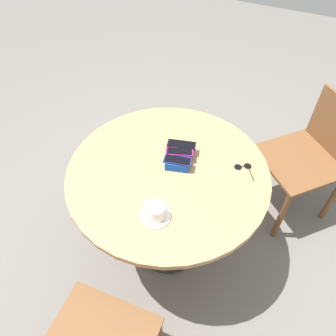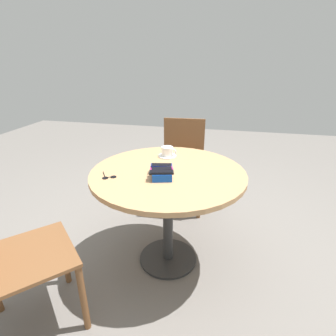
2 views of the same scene
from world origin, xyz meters
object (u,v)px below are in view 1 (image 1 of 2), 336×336
Objects in this scene: phone_magenta at (179,152)px; sunglasses at (244,168)px; phone_black at (181,145)px; coffee_cup at (155,211)px; round_table at (168,185)px; phone_box at (179,156)px; saucer at (156,216)px; chair_far_side at (308,158)px; phone_navy at (178,160)px.

sunglasses is (-0.08, 0.31, -0.05)m from phone_magenta.
coffee_cup reaches higher than phone_black.
phone_box reaches higher than round_table.
coffee_cup reaches higher than saucer.
phone_box is 0.91m from chair_far_side.
phone_black is 1.13× the size of saucer.
round_table is 8.74× the size of coffee_cup.
phone_black is at bearing -172.46° from coffee_cup.
phone_magenta and phone_navy have the same top height.
phone_black is 1.33× the size of sunglasses.
coffee_cup is 0.14× the size of chair_far_side.
phone_black is 0.89m from chair_far_side.
coffee_cup reaches higher than phone_navy.
phone_magenta is 0.18× the size of chair_far_side.
phone_box is at bearing 2.18° from phone_magenta.
phone_black is at bearing -172.15° from saucer.
sunglasses is (-0.44, 0.27, -0.04)m from coffee_cup.
sunglasses reaches higher than round_table.
saucer is (0.30, 0.03, -0.05)m from phone_navy.
saucer is at bearing 75.65° from coffee_cup.
phone_navy is at bearing 14.82° from phone_magenta.
round_table is at bearing -62.17° from sunglasses.
chair_far_side is at bearing 132.94° from phone_magenta.
chair_far_side reaches higher than phone_box.
phone_magenta is (0.05, 0.01, -0.00)m from phone_black.
round_table is 6.84× the size of phone_magenta.
coffee_cup is (0.36, 0.04, 0.02)m from phone_box.
phone_black is at bearing -84.91° from sunglasses.
phone_box is 0.24× the size of chair_far_side.
round_table is at bearing -10.99° from phone_box.
phone_navy is 0.30m from coffee_cup.
phone_black reaches higher than phone_box.
phone_box is 1.35× the size of phone_magenta.
phone_box is 0.06m from phone_black.
phone_black is at bearing -168.43° from phone_box.
sunglasses is at bearing 117.83° from round_table.
round_table is at bearing -2.81° from phone_black.
phone_navy is 0.33m from sunglasses.
phone_box is (-0.09, 0.02, 0.14)m from round_table.
phone_box is at bearing -164.42° from phone_navy.
coffee_cup is 1.15m from chair_far_side.
round_table is 1.22× the size of chair_far_side.
sunglasses is (-0.08, 0.31, -0.02)m from phone_box.
sunglasses is (-0.18, 0.33, 0.11)m from round_table.
coffee_cup reaches higher than round_table.
phone_magenta is 1.09× the size of saucer.
chair_far_side is (-0.94, 0.58, -0.27)m from saucer.
chair_far_side is (-0.68, 0.65, -0.16)m from round_table.
sunglasses is (-0.44, 0.27, -0.00)m from saucer.
phone_black is 0.05m from phone_magenta.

